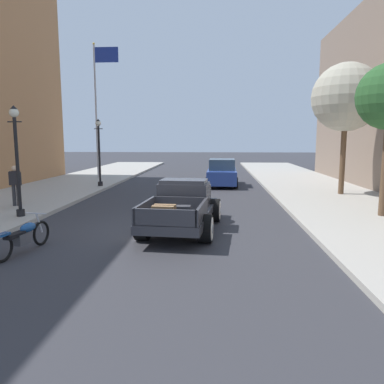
% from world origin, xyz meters
% --- Properties ---
extents(ground_plane, '(140.00, 140.00, 0.00)m').
position_xyz_m(ground_plane, '(0.00, 0.00, 0.00)').
color(ground_plane, '#333338').
extents(hotrod_truck_gunmetal, '(2.46, 5.04, 1.58)m').
position_xyz_m(hotrod_truck_gunmetal, '(0.68, 0.28, 0.75)').
color(hotrod_truck_gunmetal, '#333338').
rests_on(hotrod_truck_gunmetal, ground).
extents(motorcycle_parked, '(0.63, 2.10, 0.93)m').
position_xyz_m(motorcycle_parked, '(-3.11, -2.62, 0.44)').
color(motorcycle_parked, black).
rests_on(motorcycle_parked, ground).
extents(car_background_blue, '(1.94, 4.34, 1.65)m').
position_xyz_m(car_background_blue, '(2.06, 11.36, 0.77)').
color(car_background_blue, '#284293').
rests_on(car_background_blue, ground).
extents(pedestrian_sidewalk_left, '(0.53, 0.22, 1.65)m').
position_xyz_m(pedestrian_sidewalk_left, '(-6.44, 3.03, 1.09)').
color(pedestrian_sidewalk_left, '#333338').
rests_on(pedestrian_sidewalk_left, sidewalk_left).
extents(street_lamp_near, '(0.50, 0.32, 3.85)m').
position_xyz_m(street_lamp_near, '(-5.19, 1.05, 2.39)').
color(street_lamp_near, black).
rests_on(street_lamp_near, sidewalk_left).
extents(street_lamp_far, '(0.50, 0.32, 3.85)m').
position_xyz_m(street_lamp_far, '(-5.05, 9.65, 2.39)').
color(street_lamp_far, black).
rests_on(street_lamp_far, sidewalk_left).
extents(flagpole, '(1.74, 0.16, 9.16)m').
position_xyz_m(flagpole, '(-6.39, 14.14, 5.77)').
color(flagpole, '#B2B2B7').
rests_on(flagpole, sidewalk_left).
extents(street_tree_second, '(3.26, 3.26, 6.33)m').
position_xyz_m(street_tree_second, '(7.92, 7.31, 4.83)').
color(street_tree_second, brown).
rests_on(street_tree_second, sidewalk_right).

